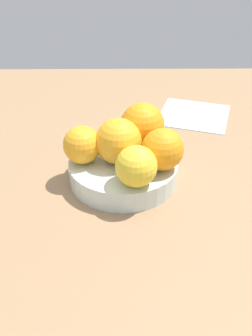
% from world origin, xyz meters
% --- Properties ---
extents(ground_plane, '(1.10, 1.10, 0.02)m').
position_xyz_m(ground_plane, '(0.00, 0.00, -0.01)').
color(ground_plane, '#997551').
extents(fruit_bowl, '(0.18, 0.18, 0.04)m').
position_xyz_m(fruit_bowl, '(0.00, 0.00, 0.02)').
color(fruit_bowl, silver).
rests_on(fruit_bowl, ground_plane).
extents(orange_in_bowl_0, '(0.07, 0.07, 0.07)m').
position_xyz_m(orange_in_bowl_0, '(-0.01, 0.00, 0.07)').
color(orange_in_bowl_0, '#F9A823').
rests_on(orange_in_bowl_0, fruit_bowl).
extents(orange_in_bowl_1, '(0.07, 0.07, 0.07)m').
position_xyz_m(orange_in_bowl_1, '(0.06, -0.02, 0.07)').
color(orange_in_bowl_1, orange).
rests_on(orange_in_bowl_1, fruit_bowl).
extents(orange_in_bowl_2, '(0.06, 0.06, 0.06)m').
position_xyz_m(orange_in_bowl_2, '(0.02, -0.06, 0.07)').
color(orange_in_bowl_2, yellow).
rests_on(orange_in_bowl_2, fruit_bowl).
extents(orange_in_bowl_3, '(0.06, 0.06, 0.06)m').
position_xyz_m(orange_in_bowl_3, '(-0.06, 0.00, 0.07)').
color(orange_in_bowl_3, '#F9A823').
rests_on(orange_in_bowl_3, fruit_bowl).
extents(orange_in_bowl_4, '(0.08, 0.08, 0.08)m').
position_xyz_m(orange_in_bowl_4, '(0.03, 0.05, 0.07)').
color(orange_in_bowl_4, orange).
rests_on(orange_in_bowl_4, fruit_bowl).
extents(folded_napkin, '(0.19, 0.19, 0.00)m').
position_xyz_m(folded_napkin, '(0.16, 0.24, 0.00)').
color(folded_napkin, silver).
rests_on(folded_napkin, ground_plane).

